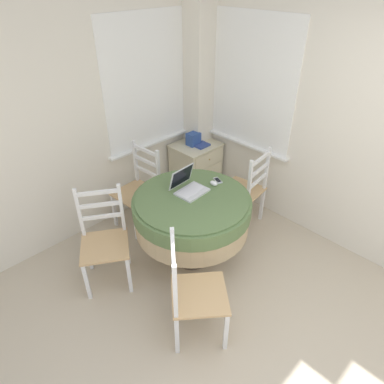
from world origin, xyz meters
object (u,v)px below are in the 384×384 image
dining_chair_near_right_window (245,190)px  corner_cabinet (196,167)px  storage_box (193,139)px  laptop (188,186)px  dining_chair_left_flank (105,241)px  cell_phone (218,180)px  dining_chair_near_back_window (139,190)px  round_dining_table (192,211)px  computer_mouse (214,183)px  book_on_cabinet (200,145)px  dining_chair_camera_near (193,293)px

dining_chair_near_right_window → corner_cabinet: size_ratio=1.45×
dining_chair_near_right_window → storage_box: bearing=83.7°
laptop → dining_chair_left_flank: size_ratio=0.32×
cell_phone → dining_chair_near_back_window: bearing=115.5°
laptop → round_dining_table: bearing=-118.2°
computer_mouse → dining_chair_near_back_window: dining_chair_near_back_window is taller
round_dining_table → dining_chair_left_flank: dining_chair_left_flank is taller
dining_chair_near_back_window → book_on_cabinet: size_ratio=5.07×
dining_chair_camera_near → cell_phone: bearing=33.3°
dining_chair_left_flank → storage_box: bearing=18.2°
cell_phone → book_on_cabinet: 1.04m
computer_mouse → dining_chair_near_right_window: size_ratio=0.09×
dining_chair_near_right_window → dining_chair_left_flank: bearing=166.7°
round_dining_table → dining_chair_near_right_window: 0.86m
laptop → dining_chair_left_flank: 0.92m
dining_chair_near_back_window → dining_chair_left_flank: bearing=-148.2°
cell_phone → corner_cabinet: cell_phone is taller
dining_chair_near_back_window → corner_cabinet: bearing=4.4°
dining_chair_near_right_window → corner_cabinet: bearing=81.9°
round_dining_table → dining_chair_camera_near: 0.86m
round_dining_table → dining_chair_near_back_window: 0.86m
computer_mouse → book_on_cabinet: size_ratio=0.46×
dining_chair_near_back_window → dining_chair_near_right_window: same height
computer_mouse → dining_chair_left_flank: 1.16m
storage_box → cell_phone: bearing=-121.6°
dining_chair_near_right_window → storage_box: (0.10, 0.93, 0.29)m
laptop → computer_mouse: laptop is taller
laptop → dining_chair_camera_near: laptop is taller
computer_mouse → cell_phone: (0.09, 0.03, -0.02)m
dining_chair_left_flank → storage_box: 1.81m
laptop → dining_chair_left_flank: bearing=160.7°
dining_chair_near_right_window → dining_chair_left_flank: (-1.59, 0.38, 0.00)m
cell_phone → storage_box: storage_box is taller
round_dining_table → dining_chair_left_flank: 0.85m
corner_cabinet → book_on_cabinet: 0.35m
computer_mouse → dining_chair_left_flank: (-1.05, 0.38, -0.34)m
computer_mouse → dining_chair_camera_near: size_ratio=0.09×
round_dining_table → dining_chair_left_flank: bearing=152.6°
dining_chair_camera_near → corner_cabinet: dining_chair_camera_near is taller
computer_mouse → dining_chair_camera_near: (-0.89, -0.61, -0.34)m
computer_mouse → dining_chair_left_flank: bearing=159.9°
dining_chair_left_flank → book_on_cabinet: 1.82m
dining_chair_near_back_window → storage_box: size_ratio=6.11×
round_dining_table → corner_cabinet: bearing=43.3°
dining_chair_near_back_window → book_on_cabinet: (1.00, 0.02, 0.22)m
laptop → storage_box: bearing=43.1°
round_dining_table → dining_chair_left_flank: (-0.74, 0.39, -0.15)m
dining_chair_near_back_window → dining_chair_left_flank: size_ratio=1.00×
computer_mouse → book_on_cabinet: bearing=51.1°
dining_chair_left_flank → book_on_cabinet: (1.74, 0.48, 0.22)m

